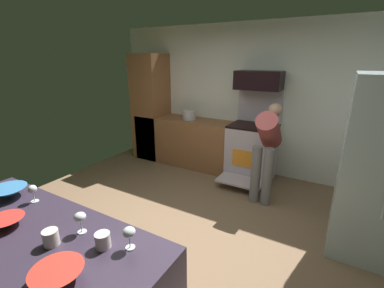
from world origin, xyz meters
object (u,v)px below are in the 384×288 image
at_px(wine_glass_near, 80,218).
at_px(wine_glass_far, 33,190).
at_px(mixing_bowl_small, 58,276).
at_px(oven_range, 252,150).
at_px(mixing_bowl_large, 6,222).
at_px(wine_glass_extra, 129,233).
at_px(mixing_bowl_prep, 8,192).
at_px(stock_pot, 189,115).
at_px(mug_tea, 51,238).
at_px(microwave, 259,80).
at_px(person_cook, 267,145).
at_px(mug_coffee, 103,240).

bearing_deg(wine_glass_near, wine_glass_far, 173.84).
bearing_deg(mixing_bowl_small, oven_range, 91.43).
bearing_deg(mixing_bowl_large, wine_glass_extra, 16.43).
relative_size(mixing_bowl_prep, stock_pot, 1.14).
bearing_deg(mug_tea, mixing_bowl_small, -27.91).
bearing_deg(microwave, person_cook, -61.19).
bearing_deg(oven_range, mixing_bowl_small, -88.57).
height_order(oven_range, mug_coffee, oven_range).
bearing_deg(microwave, wine_glass_near, -92.57).
relative_size(wine_glass_extra, mug_tea, 1.46).
relative_size(oven_range, mug_tea, 15.00).
height_order(mixing_bowl_large, mixing_bowl_small, mixing_bowl_small).
bearing_deg(mixing_bowl_prep, mug_coffee, -1.85).
relative_size(person_cook, mug_tea, 13.67).
height_order(oven_range, mixing_bowl_large, oven_range).
xyz_separation_m(mixing_bowl_prep, wine_glass_extra, (1.32, 0.04, 0.07)).
bearing_deg(stock_pot, mixing_bowl_large, -80.19).
relative_size(microwave, mixing_bowl_small, 2.72).
relative_size(oven_range, microwave, 2.06).
relative_size(microwave, mixing_bowl_large, 3.14).
bearing_deg(mixing_bowl_large, wine_glass_far, 119.67).
distance_m(person_cook, wine_glass_near, 2.73).
bearing_deg(mug_coffee, wine_glass_near, 172.63).
height_order(mixing_bowl_large, stock_pot, stock_pot).
bearing_deg(wine_glass_near, mixing_bowl_large, -156.69).
relative_size(person_cook, stock_pot, 5.42).
xyz_separation_m(oven_range, wine_glass_far, (-0.82, -3.22, 0.50)).
bearing_deg(wine_glass_extra, wine_glass_far, 178.57).
height_order(wine_glass_far, mug_coffee, wine_glass_far).
height_order(person_cook, wine_glass_extra, person_cook).
distance_m(wine_glass_extra, mug_coffee, 0.18).
distance_m(wine_glass_extra, stock_pot, 3.59).
height_order(mixing_bowl_large, wine_glass_far, wine_glass_far).
distance_m(mixing_bowl_small, mug_coffee, 0.31).
distance_m(mixing_bowl_small, wine_glass_far, 1.00).
distance_m(mixing_bowl_prep, wine_glass_extra, 1.32).
bearing_deg(person_cook, wine_glass_extra, -93.43).
height_order(person_cook, mixing_bowl_large, person_cook).
height_order(mug_coffee, stock_pot, stock_pot).
xyz_separation_m(microwave, wine_glass_extra, (0.24, -3.34, -0.66)).
relative_size(mixing_bowl_small, wine_glass_near, 1.80).
height_order(person_cook, wine_glass_far, person_cook).
relative_size(wine_glass_far, mug_coffee, 1.50).
distance_m(mixing_bowl_small, mug_tea, 0.34).
distance_m(mixing_bowl_prep, wine_glass_near, 0.93).
relative_size(oven_range, wine_glass_extra, 10.30).
height_order(mixing_bowl_prep, wine_glass_far, wine_glass_far).
distance_m(mixing_bowl_large, mixing_bowl_small, 0.76).
height_order(person_cook, stock_pot, person_cook).
bearing_deg(mug_tea, stock_pot, 106.84).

